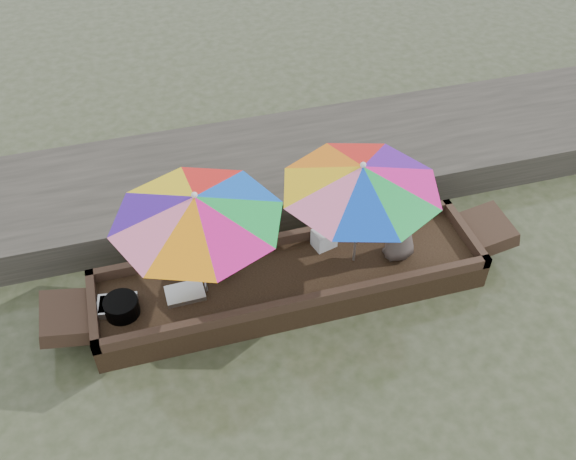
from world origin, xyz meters
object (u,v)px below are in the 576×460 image
object	(u,v)px
boat_hull	(290,283)
tray_crayfish	(117,305)
supply_bag	(324,238)
vendor	(402,223)
umbrella_bow	(201,245)
umbrella_stern	(358,215)
tray_scallop	(185,293)
cooking_pot	(122,307)
charcoal_grill	(219,266)

from	to	relation	value
boat_hull	tray_crayfish	xyz separation A→B (m)	(-2.12, 0.02, 0.22)
boat_hull	supply_bag	xyz separation A→B (m)	(0.56, 0.35, 0.30)
boat_hull	vendor	xyz separation A→B (m)	(1.40, -0.07, 0.73)
umbrella_bow	umbrella_stern	bearing A→B (deg)	0.00
boat_hull	tray_scallop	distance (m)	1.33
tray_scallop	umbrella_bow	xyz separation A→B (m)	(0.26, -0.01, 0.74)
cooking_pot	tray_scallop	size ratio (longest dim) A/B	0.88
boat_hull	supply_bag	distance (m)	0.73
supply_bag	vendor	distance (m)	1.03
umbrella_bow	charcoal_grill	bearing A→B (deg)	55.08
cooking_pot	boat_hull	bearing A→B (deg)	1.99
cooking_pot	charcoal_grill	distance (m)	1.28
charcoal_grill	umbrella_bow	world-z (taller)	umbrella_bow
boat_hull	cooking_pot	xyz separation A→B (m)	(-2.06, -0.07, 0.28)
umbrella_stern	tray_crayfish	bearing A→B (deg)	179.58
charcoal_grill	tray_crayfish	bearing A→B (deg)	-167.55
cooking_pot	charcoal_grill	xyz separation A→B (m)	(1.22, 0.38, -0.04)
tray_scallop	charcoal_grill	bearing A→B (deg)	32.16
supply_bag	umbrella_stern	distance (m)	0.79
charcoal_grill	vendor	bearing A→B (deg)	-9.33
boat_hull	umbrella_stern	bearing A→B (deg)	0.00
charcoal_grill	vendor	distance (m)	2.33
cooking_pot	umbrella_stern	distance (m)	2.98
charcoal_grill	supply_bag	size ratio (longest dim) A/B	1.05
vendor	tray_scallop	bearing A→B (deg)	-11.34
cooking_pot	supply_bag	distance (m)	2.65
tray_scallop	vendor	bearing A→B (deg)	-1.49
boat_hull	tray_scallop	size ratio (longest dim) A/B	10.60
umbrella_bow	supply_bag	bearing A→B (deg)	12.40
tray_scallop	charcoal_grill	size ratio (longest dim) A/B	1.57
cooking_pot	umbrella_stern	xyz separation A→B (m)	(2.90, 0.07, 0.67)
tray_scallop	umbrella_bow	distance (m)	0.79
tray_crayfish	vendor	distance (m)	3.56
vendor	umbrella_bow	xyz separation A→B (m)	(-2.46, 0.07, 0.22)
tray_scallop	umbrella_stern	world-z (taller)	umbrella_stern
tray_scallop	umbrella_stern	distance (m)	2.28
cooking_pot	umbrella_bow	size ratio (longest dim) A/B	0.21
cooking_pot	tray_crayfish	size ratio (longest dim) A/B	0.88
boat_hull	tray_scallop	xyz separation A→B (m)	(-1.32, 0.01, 0.21)
umbrella_stern	tray_scallop	bearing A→B (deg)	179.86
boat_hull	supply_bag	bearing A→B (deg)	32.46
supply_bag	vendor	bearing A→B (deg)	-26.35
tray_crayfish	umbrella_stern	size ratio (longest dim) A/B	0.24
cooking_pot	umbrella_bow	bearing A→B (deg)	4.06
cooking_pot	umbrella_stern	bearing A→B (deg)	1.41
charcoal_grill	umbrella_stern	xyz separation A→B (m)	(1.68, -0.30, 0.71)
umbrella_bow	cooking_pot	bearing A→B (deg)	-175.94
supply_bag	umbrella_bow	distance (m)	1.77
vendor	umbrella_bow	distance (m)	2.47
tray_crayfish	umbrella_bow	bearing A→B (deg)	-1.17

